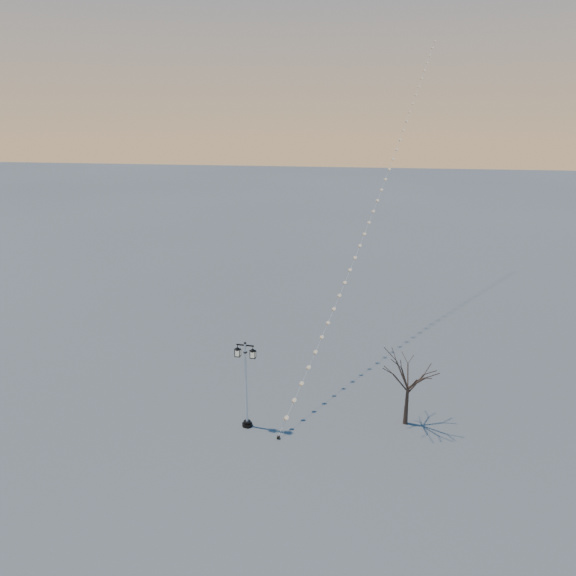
# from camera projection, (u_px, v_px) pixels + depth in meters

# --- Properties ---
(ground) EXTENTS (300.00, 300.00, 0.00)m
(ground) POSITION_uv_depth(u_px,v_px,m) (264.00, 431.00, 30.67)
(ground) COLOR #5C5C5C
(ground) RESTS_ON ground
(street_lamp) EXTENTS (1.33, 0.58, 5.26)m
(street_lamp) POSITION_uv_depth(u_px,v_px,m) (246.00, 380.00, 30.29)
(street_lamp) COLOR black
(street_lamp) RESTS_ON ground
(bare_tree) EXTENTS (2.62, 2.62, 4.34)m
(bare_tree) POSITION_uv_depth(u_px,v_px,m) (409.00, 377.00, 30.51)
(bare_tree) COLOR #32241C
(bare_tree) RESTS_ON ground
(kite_train) EXTENTS (10.79, 38.20, 24.52)m
(kite_train) POSITION_uv_depth(u_px,v_px,m) (380.00, 178.00, 43.09)
(kite_train) COLOR black
(kite_train) RESTS_ON ground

